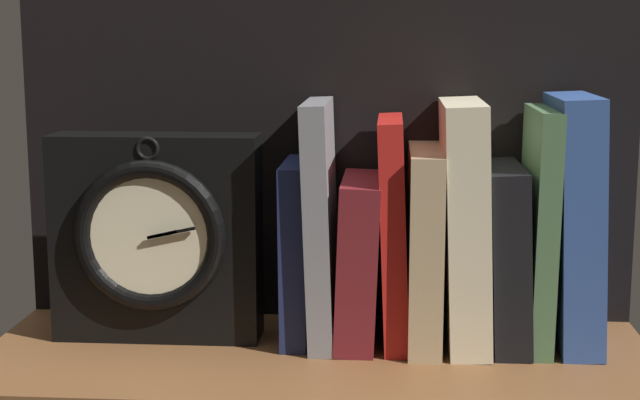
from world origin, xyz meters
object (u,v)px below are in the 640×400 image
(book_gray_chess, at_px, (325,222))
(book_maroon_dawkins, at_px, (359,259))
(book_blue_modern, at_px, (573,222))
(book_green_romantic, at_px, (538,228))
(book_navy_bierce, at_px, (297,250))
(book_black_skeptic, at_px, (505,255))
(book_tan_shortstories, at_px, (424,246))
(book_cream_twain, at_px, (464,223))
(book_red_requiem, at_px, (394,231))
(framed_clock, at_px, (156,237))

(book_gray_chess, bearing_deg, book_maroon_dawkins, 0.00)
(book_maroon_dawkins, bearing_deg, book_blue_modern, 0.00)
(book_green_romantic, relative_size, book_blue_modern, 0.95)
(book_navy_bierce, height_order, book_black_skeptic, book_navy_bierce)
(book_tan_shortstories, height_order, book_cream_twain, book_cream_twain)
(book_navy_bierce, distance_m, book_maroon_dawkins, 0.07)
(book_gray_chess, distance_m, book_tan_shortstories, 0.11)
(book_black_skeptic, distance_m, book_green_romantic, 0.04)
(book_navy_bierce, height_order, book_gray_chess, book_gray_chess)
(book_black_skeptic, relative_size, book_green_romantic, 0.76)
(book_red_requiem, relative_size, book_green_romantic, 0.95)
(book_gray_chess, bearing_deg, book_red_requiem, 0.00)
(book_maroon_dawkins, relative_size, book_blue_modern, 0.66)
(book_black_skeptic, xyz_separation_m, book_blue_modern, (0.07, 0.00, 0.04))
(book_navy_bierce, bearing_deg, book_maroon_dawkins, 0.00)
(book_red_requiem, xyz_separation_m, framed_clock, (-0.25, -0.02, -0.01))
(book_tan_shortstories, xyz_separation_m, book_green_romantic, (0.12, 0.00, 0.02))
(book_maroon_dawkins, height_order, book_tan_shortstories, book_tan_shortstories)
(book_red_requiem, bearing_deg, book_gray_chess, 180.00)
(book_maroon_dawkins, relative_size, book_green_romantic, 0.70)
(book_gray_chess, height_order, book_green_romantic, book_gray_chess)
(book_cream_twain, distance_m, framed_clock, 0.32)
(book_blue_modern, bearing_deg, book_maroon_dawkins, 180.00)
(book_red_requiem, xyz_separation_m, book_green_romantic, (0.15, 0.00, 0.01))
(framed_clock, bearing_deg, book_maroon_dawkins, 4.18)
(book_red_requiem, xyz_separation_m, book_cream_twain, (0.07, 0.00, 0.01))
(book_red_requiem, relative_size, book_tan_shortstories, 1.16)
(book_gray_chess, relative_size, framed_clock, 1.15)
(book_tan_shortstories, xyz_separation_m, book_black_skeptic, (0.08, 0.00, -0.01))
(book_red_requiem, height_order, book_cream_twain, book_cream_twain)
(book_gray_chess, distance_m, framed_clock, 0.18)
(book_cream_twain, xyz_separation_m, framed_clock, (-0.32, -0.02, -0.02))
(book_red_requiem, height_order, book_blue_modern, book_blue_modern)
(book_black_skeptic, xyz_separation_m, book_green_romantic, (0.03, 0.00, 0.03))
(book_blue_modern, bearing_deg, book_navy_bierce, 180.00)
(book_maroon_dawkins, relative_size, book_cream_twain, 0.68)
(book_green_romantic, xyz_separation_m, framed_clock, (-0.39, -0.02, -0.01))
(book_navy_bierce, xyz_separation_m, book_cream_twain, (0.17, 0.00, 0.03))
(book_navy_bierce, bearing_deg, book_black_skeptic, 0.00)
(book_cream_twain, distance_m, book_black_skeptic, 0.05)
(book_black_skeptic, height_order, framed_clock, framed_clock)
(book_cream_twain, xyz_separation_m, book_black_skeptic, (0.04, 0.00, -0.03))
(book_maroon_dawkins, xyz_separation_m, book_black_skeptic, (0.15, 0.00, 0.01))
(book_navy_bierce, bearing_deg, book_red_requiem, 0.00)
(book_maroon_dawkins, bearing_deg, book_black_skeptic, 0.00)
(book_gray_chess, height_order, book_black_skeptic, book_gray_chess)
(book_red_requiem, bearing_deg, book_maroon_dawkins, 180.00)
(framed_clock, bearing_deg, book_cream_twain, 2.77)
(book_navy_bierce, distance_m, book_green_romantic, 0.25)
(book_red_requiem, distance_m, framed_clock, 0.25)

